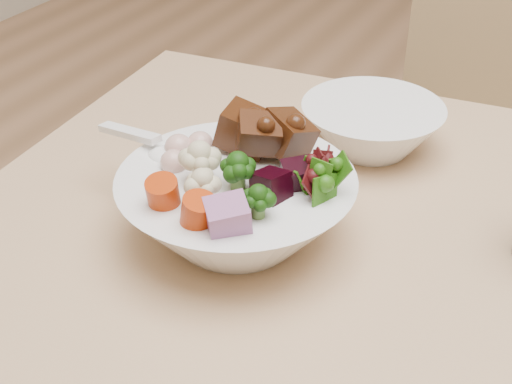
{
  "coord_description": "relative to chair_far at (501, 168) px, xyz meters",
  "views": [
    {
      "loc": [
        -0.09,
        -0.63,
        1.11
      ],
      "look_at": [
        -0.34,
        -0.13,
        0.74
      ],
      "focal_mm": 50.0,
      "sensor_mm": 36.0,
      "label": 1
    }
  ],
  "objects": [
    {
      "name": "chair_far",
      "position": [
        0.0,
        0.0,
        0.0
      ],
      "size": [
        0.45,
        0.45,
        0.82
      ],
      "rotation": [
        0.0,
        0.0,
        0.24
      ],
      "color": "tan",
      "rests_on": "ground"
    },
    {
      "name": "food_bowl",
      "position": [
        -0.18,
        -0.64,
        0.26
      ],
      "size": [
        0.23,
        0.23,
        0.13
      ],
      "color": "white",
      "rests_on": "dining_table"
    },
    {
      "name": "soup_spoon",
      "position": [
        -0.27,
        -0.63,
        0.29
      ],
      "size": [
        0.13,
        0.05,
        0.02
      ],
      "rotation": [
        0.0,
        0.0,
        -0.24
      ],
      "color": "white",
      "rests_on": "food_bowl"
    },
    {
      "name": "side_bowl",
      "position": [
        -0.12,
        -0.41,
        0.25
      ],
      "size": [
        0.17,
        0.17,
        0.06
      ],
      "primitive_type": null,
      "color": "white",
      "rests_on": "dining_table"
    }
  ]
}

